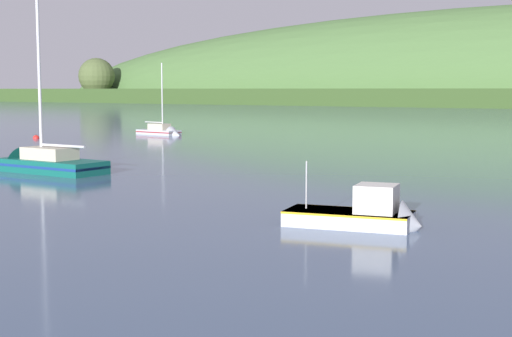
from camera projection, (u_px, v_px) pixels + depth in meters
name	position (u px, v px, depth m)	size (l,w,h in m)	color
sailboat_near_mooring	(41.00, 166.00, 49.75)	(8.82, 3.31, 15.02)	#0F564C
sailboat_midwater_white	(163.00, 133.00, 89.76)	(6.57, 2.81, 9.54)	#ADB2BC
fishing_boat_moored	(365.00, 218.00, 29.66)	(5.68, 3.10, 3.34)	#ADB2BC
mooring_buoy_far_upstream	(36.00, 138.00, 83.42)	(0.73, 0.73, 0.81)	red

